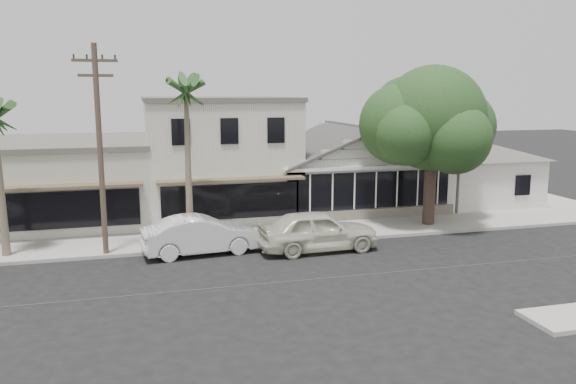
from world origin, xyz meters
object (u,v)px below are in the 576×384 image
object	(u,v)px
utility_pole	(100,146)
car_1	(201,235)
car_0	(318,231)
shade_tree	(429,121)

from	to	relation	value
utility_pole	car_1	bearing A→B (deg)	-8.56
car_1	utility_pole	bearing A→B (deg)	75.52
utility_pole	car_1	xyz separation A→B (m)	(4.06, -0.61, -3.94)
utility_pole	car_1	size ratio (longest dim) A/B	1.76
utility_pole	car_0	distance (m)	10.04
utility_pole	car_1	world-z (taller)	utility_pole
utility_pole	shade_tree	size ratio (longest dim) A/B	1.07
car_0	car_1	world-z (taller)	car_0
utility_pole	shade_tree	xyz separation A→B (m)	(16.15, 1.61, 0.74)
car_0	shade_tree	size ratio (longest dim) A/B	0.64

